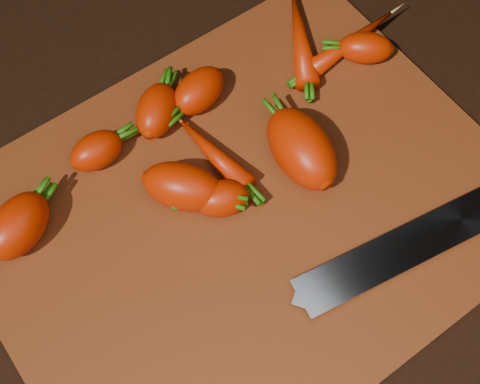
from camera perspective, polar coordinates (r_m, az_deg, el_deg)
ground at (r=0.66m, az=0.51°, el=-2.03°), size 2.00×2.00×0.01m
cutting_board at (r=0.65m, az=0.52°, el=-1.61°), size 0.50×0.40×0.01m
carrot_0 at (r=0.64m, az=-18.42°, el=-2.74°), size 0.08×0.07×0.05m
carrot_1 at (r=0.63m, az=-1.62°, el=-0.58°), size 0.06×0.06×0.04m
carrot_2 at (r=0.63m, az=-4.91°, el=0.46°), size 0.08×0.09×0.05m
carrot_3 at (r=0.65m, az=5.28°, el=3.72°), size 0.07×0.10×0.06m
carrot_4 at (r=0.69m, az=-3.53°, el=8.63°), size 0.07×0.05×0.04m
carrot_5 at (r=0.67m, az=-12.16°, el=3.46°), size 0.05×0.04×0.04m
carrot_6 at (r=0.74m, az=10.66°, el=11.98°), size 0.07×0.06×0.03m
carrot_7 at (r=0.74m, az=5.16°, el=13.02°), size 0.09×0.12×0.03m
carrot_8 at (r=0.75m, az=9.17°, el=12.36°), size 0.14×0.03×0.02m
carrot_9 at (r=0.66m, az=-2.28°, el=3.27°), size 0.03×0.10×0.03m
carrot_10 at (r=0.68m, az=-7.12°, el=6.91°), size 0.07×0.07×0.04m
knife at (r=0.64m, az=15.36°, el=-3.86°), size 0.36×0.09×0.02m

